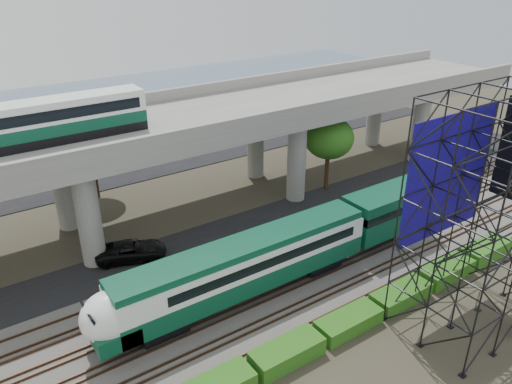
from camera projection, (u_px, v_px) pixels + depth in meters
ground at (294, 299)px, 35.03m from camera, size 140.00×140.00×0.00m
ballast_bed at (278, 284)px, 36.48m from camera, size 90.00×12.00×0.20m
service_road at (218, 236)px, 42.83m from camera, size 90.00×5.00×0.08m
parking_lot at (120, 154)px, 60.32m from camera, size 90.00×18.00×0.08m
harbor_water at (68, 112)px, 76.70m from camera, size 140.00×40.00×0.03m
rail_tracks at (278, 282)px, 36.40m from camera, size 90.00×9.52×0.16m
commuter_train at (271, 255)px, 34.97m from camera, size 29.30×3.06×4.30m
overpass at (176, 130)px, 43.04m from camera, size 80.00×12.00×12.40m
scaffold_tower at (487, 220)px, 30.00m from camera, size 9.36×6.36×15.00m
hedge_strip at (349, 321)px, 32.10m from camera, size 34.60×1.80×1.20m
trees at (135, 168)px, 42.28m from camera, size 40.94×16.94×7.69m
suv at (131, 250)px, 39.26m from camera, size 5.98×4.36×1.51m
parked_cars at (127, 149)px, 60.24m from camera, size 39.34×9.57×1.30m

